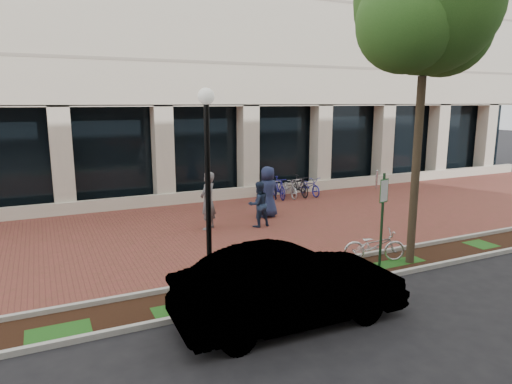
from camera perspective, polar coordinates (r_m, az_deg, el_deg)
name	(u,v)px	position (r m, az deg, el deg)	size (l,w,h in m)	color
ground	(254,225)	(16.46, -0.24, -4.12)	(120.00, 120.00, 0.00)	black
brick_plaza	(254,225)	(16.46, -0.24, -4.10)	(40.00, 9.00, 0.01)	brown
planting_strip	(341,273)	(12.15, 10.53, -9.95)	(40.00, 1.50, 0.01)	black
curb_plaza_side	(324,262)	(12.70, 8.54, -8.66)	(40.00, 0.12, 0.12)	#A7A79E
curb_street_side	(359,281)	(11.57, 12.75, -10.84)	(40.00, 0.12, 0.12)	#A7A79E
parking_sign	(383,209)	(12.37, 15.58, -2.00)	(0.34, 0.07, 2.55)	#14381D
lamppost	(208,182)	(10.07, -6.04, 1.23)	(0.36, 0.36, 4.65)	black
street_tree	(428,11)	(12.92, 20.66, 20.43)	(4.35, 3.63, 8.62)	#4D402C
locked_bicycle	(374,245)	(13.11, 14.58, -6.49)	(0.59, 1.70, 0.89)	silver
pedestrian_left	(208,201)	(15.76, -6.03, -1.10)	(0.74, 0.48, 2.02)	slate
pedestrian_mid	(259,204)	(16.04, 0.32, -1.54)	(0.79, 0.61, 1.62)	#1A2943
pedestrian_right	(268,192)	(17.35, 1.48, 0.01)	(0.96, 0.63, 1.97)	#1C2547
bollard	(377,179)	(23.85, 14.85, 1.54)	(0.12, 0.12, 0.99)	#B7B7BC
bike_rack_cluster	(289,187)	(21.10, 4.16, 0.57)	(2.97, 1.80, 1.00)	black
sedan_near_curb	(290,286)	(9.24, 4.33, -11.63)	(1.63, 4.66, 1.54)	#ABACB0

